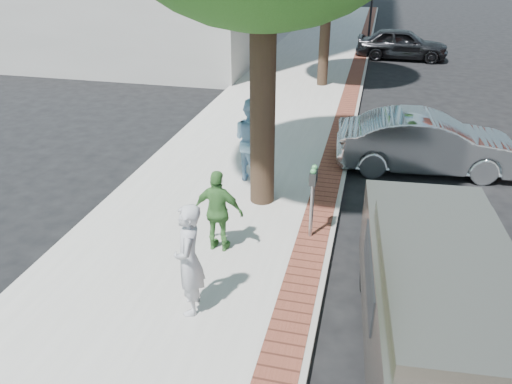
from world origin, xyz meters
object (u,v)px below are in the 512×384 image
(person_gray, at_px, (189,260))
(person_green, at_px, (219,211))
(parking_meter, at_px, (313,187))
(bg_car, at_px, (402,44))
(sedan_silver, at_px, (427,143))
(person_officer, at_px, (252,140))
(van, at_px, (438,298))

(person_gray, xyz_separation_m, person_green, (-0.09, 1.72, -0.12))
(parking_meter, xyz_separation_m, bg_car, (1.97, 17.63, -0.47))
(person_gray, relative_size, sedan_silver, 0.41)
(parking_meter, relative_size, person_officer, 0.74)
(sedan_silver, bearing_deg, bg_car, -4.03)
(person_gray, distance_m, bg_car, 20.47)
(parking_meter, distance_m, van, 3.22)
(parking_meter, xyz_separation_m, person_gray, (-1.48, -2.54, -0.15))
(person_gray, relative_size, person_green, 1.16)
(person_officer, distance_m, bg_car, 15.83)
(van, bearing_deg, sedan_silver, 82.92)
(parking_meter, relative_size, person_green, 0.94)
(parking_meter, xyz_separation_m, van, (2.04, -2.48, -0.22))
(person_officer, relative_size, bg_car, 0.46)
(person_gray, bearing_deg, bg_car, 155.35)
(person_gray, distance_m, person_officer, 4.79)
(parking_meter, relative_size, van, 0.29)
(person_officer, bearing_deg, person_green, 126.06)
(parking_meter, relative_size, bg_car, 0.34)
(person_officer, xyz_separation_m, sedan_silver, (4.05, 1.88, -0.41))
(person_gray, height_order, van, person_gray)
(person_officer, height_order, person_green, person_officer)
(person_officer, bearing_deg, parking_meter, 160.85)
(bg_car, bearing_deg, person_gray, 171.60)
(parking_meter, relative_size, person_gray, 0.81)
(person_gray, relative_size, bg_car, 0.42)
(person_gray, distance_m, sedan_silver, 7.68)
(person_green, xyz_separation_m, bg_car, (3.54, 18.45, -0.20))
(person_gray, distance_m, van, 3.53)
(person_officer, height_order, sedan_silver, person_officer)
(person_green, relative_size, bg_car, 0.36)
(person_gray, height_order, person_green, person_gray)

